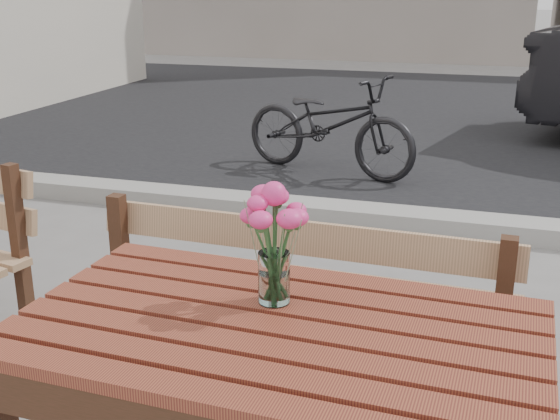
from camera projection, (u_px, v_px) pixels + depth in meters
name	position (u px, v px, depth m)	size (l,w,h in m)	color
street	(442.00, 153.00, 6.35)	(30.00, 8.12, 0.12)	black
main_table	(276.00, 371.00, 1.67)	(1.26, 0.77, 0.76)	#5A1E17
main_bench	(287.00, 318.00, 2.18)	(1.39, 0.45, 0.86)	#A07852
main_vase	(274.00, 229.00, 1.69)	(0.17, 0.17, 0.31)	white
bicycle	(329.00, 124.00, 5.69)	(0.54, 1.55, 0.81)	black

